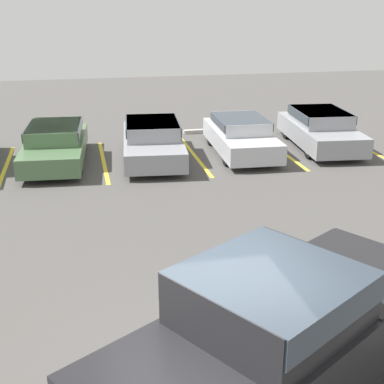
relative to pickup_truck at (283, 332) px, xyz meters
The scene contains 11 objects.
stall_stripe_b 12.06m from the pickup_truck, 112.45° to the left, with size 0.12×4.69×0.01m, color yellow.
stall_stripe_c 11.27m from the pickup_truck, 98.34° to the left, with size 0.12×4.69×0.01m, color yellow.
stall_stripe_d 11.23m from the pickup_truck, 83.16° to the left, with size 0.12×4.69×0.01m, color yellow.
stall_stripe_e 11.95m from the pickup_truck, 68.86° to the left, with size 0.12×4.69×0.01m, color yellow.
stall_stripe_f 13.31m from the pickup_truck, 56.85° to the left, with size 0.12×4.69×0.01m, color yellow.
pickup_truck is the anchor object (origin of this frame).
parked_sedan_b 11.71m from the pickup_truck, 105.19° to the left, with size 2.07×4.65×1.19m.
parked_sedan_c 11.04m from the pickup_truck, 90.32° to the left, with size 2.22×4.66×1.23m.
parked_sedan_d 11.49m from the pickup_truck, 75.51° to the left, with size 1.91×4.39×1.19m.
parked_sedan_e 12.73m from the pickup_truck, 62.96° to the left, with size 2.22×4.70×1.27m.
wheel_stop_curb 14.41m from the pickup_truck, 80.25° to the left, with size 1.72×0.20×0.14m, color #B7B2A8.
Camera 1 is at (-1.39, -5.58, 4.83)m, focal length 50.00 mm.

